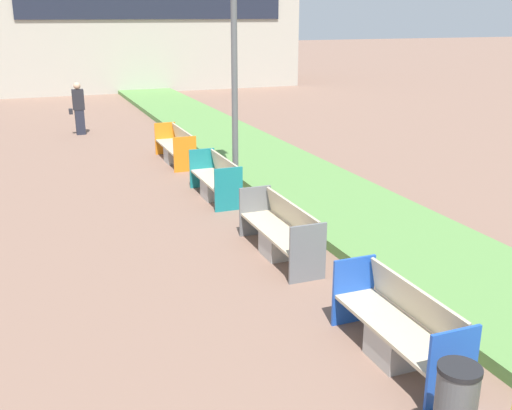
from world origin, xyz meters
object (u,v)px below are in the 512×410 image
at_px(bench_grey_frame, 281,235).
at_px(street_lamp_post, 234,26).
at_px(bench_teal_frame, 216,182).
at_px(pedestrian_walking, 79,108).
at_px(bench_blue_frame, 399,332).
at_px(bench_orange_frame, 176,149).

xyz_separation_m(bench_grey_frame, street_lamp_post, (0.61, 4.07, 3.37)).
bearing_deg(bench_teal_frame, street_lamp_post, 34.49).
distance_m(bench_teal_frame, pedestrian_walking, 9.16).
distance_m(bench_blue_frame, bench_grey_frame, 3.52).
bearing_deg(street_lamp_post, bench_orange_frame, 100.47).
bearing_deg(pedestrian_walking, bench_teal_frame, -76.72).
bearing_deg(bench_blue_frame, bench_grey_frame, 89.96).
xyz_separation_m(bench_grey_frame, bench_orange_frame, (0.00, 7.37, 0.00)).
bearing_deg(street_lamp_post, pedestrian_walking, 107.75).
bearing_deg(pedestrian_walking, bench_blue_frame, -82.55).
relative_size(bench_blue_frame, bench_orange_frame, 0.89).
relative_size(bench_grey_frame, bench_orange_frame, 0.98).
xyz_separation_m(bench_grey_frame, bench_teal_frame, (-0.00, 3.65, -0.01)).
relative_size(bench_blue_frame, bench_teal_frame, 1.03).
distance_m(bench_blue_frame, street_lamp_post, 8.33).
height_order(bench_blue_frame, pedestrian_walking, pedestrian_walking).
bearing_deg(bench_grey_frame, pedestrian_walking, 99.52).
relative_size(bench_grey_frame, pedestrian_walking, 1.28).
bearing_deg(bench_blue_frame, pedestrian_walking, 97.45).
bearing_deg(bench_blue_frame, street_lamp_post, 85.39).
height_order(street_lamp_post, pedestrian_walking, street_lamp_post).
xyz_separation_m(bench_blue_frame, pedestrian_walking, (-2.10, 16.07, 0.55)).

